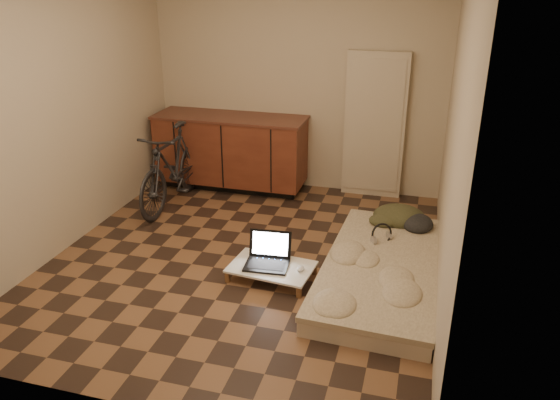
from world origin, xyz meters
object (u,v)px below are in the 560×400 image
(lap_desk, at_px, (272,267))
(laptop, at_px, (268,258))
(bicycle, at_px, (172,163))
(futon, at_px, (383,270))

(lap_desk, distance_m, laptop, 0.09)
(lap_desk, bearing_deg, bicycle, 146.31)
(bicycle, bearing_deg, futon, -21.84)
(bicycle, height_order, lap_desk, bicycle)
(lap_desk, xyz_separation_m, laptop, (-0.04, 0.04, 0.07))
(bicycle, distance_m, laptop, 1.98)
(futon, height_order, lap_desk, futon)
(futon, bearing_deg, bicycle, 159.98)
(bicycle, xyz_separation_m, lap_desk, (1.55, -1.28, -0.40))
(bicycle, distance_m, lap_desk, 2.05)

